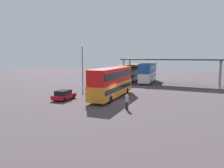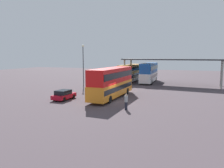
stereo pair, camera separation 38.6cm
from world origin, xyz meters
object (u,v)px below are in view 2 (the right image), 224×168
(parked_hatchback, at_px, (64,95))
(double_decker_mid_row, at_px, (149,72))
(double_decker_near_canopy, at_px, (131,72))
(pedestrian_waiting, at_px, (126,102))
(lamppost_tall, at_px, (83,60))
(double_decker_main, at_px, (112,82))

(parked_hatchback, xyz_separation_m, double_decker_mid_row, (7.20, 23.47, 1.73))
(double_decker_near_canopy, distance_m, pedestrian_waiting, 26.09)
(double_decker_mid_row, bearing_deg, pedestrian_waiting, -176.11)
(double_decker_near_canopy, relative_size, double_decker_mid_row, 1.00)
(parked_hatchback, xyz_separation_m, pedestrian_waiting, (9.69, -2.25, 0.24))
(lamppost_tall, relative_size, pedestrian_waiting, 4.52)
(parked_hatchback, height_order, pedestrian_waiting, pedestrian_waiting)
(double_decker_mid_row, bearing_deg, double_decker_main, 174.13)
(double_decker_main, xyz_separation_m, pedestrian_waiting, (3.95, -5.93, -1.44))
(parked_hatchback, bearing_deg, lamppost_tall, 18.45)
(double_decker_mid_row, relative_size, lamppost_tall, 1.35)
(lamppost_tall, xyz_separation_m, pedestrian_waiting, (13.73, -15.37, -4.22))
(double_decker_main, height_order, lamppost_tall, lamppost_tall)
(double_decker_mid_row, xyz_separation_m, lamppost_tall, (-11.25, -10.35, 2.73))
(lamppost_tall, bearing_deg, double_decker_mid_row, 42.62)
(double_decker_near_canopy, height_order, double_decker_mid_row, double_decker_mid_row)
(double_decker_main, bearing_deg, double_decker_mid_row, -2.87)
(parked_hatchback, distance_m, pedestrian_waiting, 9.95)
(double_decker_main, xyz_separation_m, parked_hatchback, (-5.74, -3.68, -1.68))
(double_decker_main, distance_m, double_decker_mid_row, 19.85)
(double_decker_main, relative_size, pedestrian_waiting, 6.30)
(lamppost_tall, bearing_deg, double_decker_main, -44.00)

